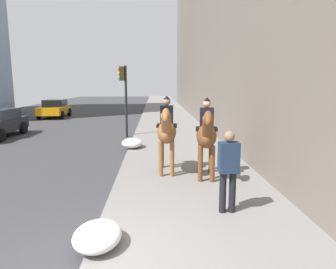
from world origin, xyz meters
The scene contains 7 objects.
mounted_horse_near centered at (4.79, -1.44, 1.38)m, with size 2.15×0.65×2.27m.
mounted_horse_far centered at (4.25, -2.53, 1.35)m, with size 2.15×0.75×2.25m.
pedestrian_greeting centered at (1.89, -2.58, 1.10)m, with size 0.27×0.41×1.70m.
car_mid_lane centered at (21.03, 7.01, 0.74)m, with size 4.04×2.11×1.44m.
traffic_light_near_curb centered at (11.56, 0.44, 2.44)m, with size 0.20×0.44×3.62m.
snow_pile_near centered at (0.66, -0.15, 0.30)m, with size 1.02×0.79×0.35m, color white.
snow_pile_far centered at (8.41, -0.15, 0.31)m, with size 1.11×0.85×0.38m, color white.
Camera 1 is at (-4.01, -1.10, 2.75)m, focal length 32.62 mm.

